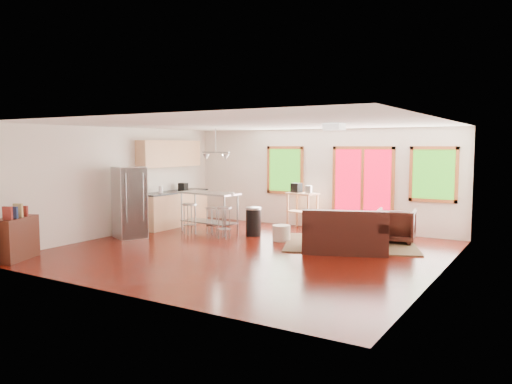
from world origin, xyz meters
The scene contains 29 objects.
floor centered at (0.00, 0.00, -0.01)m, with size 7.50×7.00×0.02m, color #3B0904.
ceiling centered at (0.00, 0.00, 2.61)m, with size 7.50×7.00×0.02m, color white.
back_wall centered at (0.00, 3.51, 1.30)m, with size 7.50×0.02×2.60m, color white.
left_wall centered at (-3.76, 0.00, 1.30)m, with size 0.02×7.00×2.60m, color white.
right_wall centered at (3.76, 0.00, 1.30)m, with size 0.02×7.00×2.60m, color white.
front_wall centered at (0.00, -3.51, 1.30)m, with size 7.50×0.02×2.60m, color white.
window_left centered at (-1.00, 3.46, 1.50)m, with size 1.10×0.05×1.30m.
french_doors centered at (1.20, 3.46, 1.10)m, with size 1.60×0.05×2.10m.
window_right centered at (2.90, 3.46, 1.50)m, with size 1.10×0.05×1.30m.
rug centered at (1.53, 1.77, 0.01)m, with size 2.79×2.14×0.03m, color #415737.
loveseat centered at (1.72, 0.95, 0.35)m, with size 1.91×1.49×0.89m.
coffee_table centered at (1.78, 1.69, 0.37)m, with size 1.12×0.70×0.43m.
armchair centered at (2.33, 2.49, 0.42)m, with size 0.82×0.76×0.84m, color black.
ottoman centered at (1.33, 2.46, 0.21)m, with size 0.62×0.62×0.41m, color black.
pouf centered at (0.04, 1.35, 0.18)m, with size 0.41×0.41×0.36m, color beige.
vase centered at (1.93, 1.88, 0.50)m, with size 0.21×0.21×0.29m.
book centered at (1.93, 1.91, 0.54)m, with size 0.21×0.03×0.28m, color maroon.
cabinets centered at (-3.49, 1.70, 0.93)m, with size 0.64×2.24×2.30m.
refrigerator centered at (-3.21, -0.14, 0.84)m, with size 0.88×0.87×1.67m.
island centered at (-2.03, 1.38, 0.69)m, with size 1.65×0.81×1.01m.
cup centered at (-1.28, 1.28, 1.02)m, with size 0.13×0.11×0.13m, color white.
bar_stool_a centered at (-2.29, 0.94, 0.56)m, with size 0.47×0.47×0.75m.
bar_stool_b centered at (-1.86, 1.26, 0.49)m, with size 0.33×0.33×0.66m.
bar_stool_c centered at (-1.22, 0.88, 0.56)m, with size 0.39×0.39×0.75m.
trash_can centered at (-0.84, 1.55, 0.35)m, with size 0.49×0.49×0.69m.
kitchen_cart centered at (-0.32, 3.12, 0.81)m, with size 0.86×0.64×1.18m.
bookshelf centered at (-3.35, -2.94, 0.42)m, with size 0.67×0.98×1.08m.
ceiling_flush centered at (1.60, 0.60, 2.53)m, with size 0.35×0.35×0.12m, color white.
pendant_light centered at (-1.90, 1.50, 1.90)m, with size 0.80×0.18×0.79m.
Camera 1 is at (5.38, -8.54, 2.17)m, focal length 35.00 mm.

